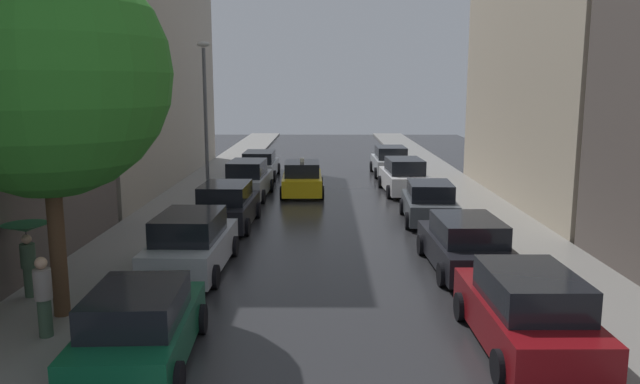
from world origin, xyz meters
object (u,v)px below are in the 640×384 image
(parked_car_left_second, at_px, (191,244))
(parked_car_right_nearest, at_px, (527,312))
(parked_car_right_fourth, at_px, (404,177))
(parked_car_left_third, at_px, (227,206))
(parked_car_right_second, at_px, (466,245))
(taxi_midroad, at_px, (302,179))
(parked_car_right_third, at_px, (429,203))
(parked_car_right_fifth, at_px, (390,162))
(parked_car_left_fifth, at_px, (260,165))
(lamp_post_left, at_px, (205,110))
(parked_car_left_fourth, at_px, (248,180))
(street_tree_left, at_px, (44,73))
(pedestrian_near_tree, at_px, (43,295))
(pedestrian_foreground, at_px, (27,242))
(parked_car_left_nearest, at_px, (140,328))

(parked_car_left_second, xyz_separation_m, parked_car_right_nearest, (7.89, -5.25, -0.02))
(parked_car_left_second, xyz_separation_m, parked_car_right_fourth, (7.73, 13.04, -0.00))
(parked_car_left_second, bearing_deg, parked_car_left_third, 0.18)
(parked_car_right_fourth, bearing_deg, parked_car_right_second, 178.13)
(parked_car_left_third, bearing_deg, taxi_midroad, -18.99)
(parked_car_right_third, relative_size, parked_car_right_fifth, 0.93)
(parked_car_left_fifth, bearing_deg, lamp_post_left, 167.53)
(parked_car_left_second, xyz_separation_m, parked_car_right_fifth, (7.71, 19.22, -0.01))
(parked_car_left_third, relative_size, parked_car_right_fourth, 0.96)
(parked_car_left_third, relative_size, parked_car_left_fourth, 0.96)
(parked_car_right_third, height_order, street_tree_left, street_tree_left)
(parked_car_right_fourth, distance_m, lamp_post_left, 10.14)
(parked_car_left_second, distance_m, parked_car_right_second, 7.90)
(parked_car_right_fifth, bearing_deg, pedestrian_near_tree, 157.32)
(parked_car_left_second, distance_m, parked_car_left_fifth, 18.00)
(pedestrian_near_tree, distance_m, street_tree_left, 4.67)
(parked_car_left_third, xyz_separation_m, parked_car_right_third, (7.79, 0.88, -0.04))
(parked_car_left_third, height_order, lamp_post_left, lamp_post_left)
(parked_car_right_fifth, distance_m, taxi_midroad, 8.28)
(parked_car_right_fifth, bearing_deg, parked_car_right_fourth, 179.28)
(taxi_midroad, height_order, street_tree_left, street_tree_left)
(parked_car_right_fifth, height_order, pedestrian_foreground, pedestrian_foreground)
(taxi_midroad, bearing_deg, street_tree_left, 161.92)
(parked_car_right_third, bearing_deg, pedestrian_foreground, 131.48)
(parked_car_right_third, xyz_separation_m, parked_car_right_fourth, (-0.17, 6.51, 0.06))
(parked_car_right_fifth, xyz_separation_m, taxi_midroad, (-4.99, -6.61, -0.04))
(parked_car_right_nearest, relative_size, lamp_post_left, 0.66)
(parked_car_left_fourth, relative_size, parked_car_left_fifth, 0.99)
(parked_car_right_third, height_order, lamp_post_left, lamp_post_left)
(parked_car_right_fifth, bearing_deg, parked_car_left_nearest, 162.67)
(parked_car_left_second, distance_m, parked_car_left_third, 5.66)
(parked_car_right_fifth, relative_size, lamp_post_left, 0.63)
(parked_car_right_fifth, bearing_deg, parked_car_right_second, 179.67)
(pedestrian_foreground, relative_size, pedestrian_near_tree, 1.08)
(parked_car_left_fifth, bearing_deg, parked_car_left_fourth, -178.88)
(parked_car_left_second, xyz_separation_m, parked_car_left_fourth, (0.18, 11.77, 0.02))
(parked_car_left_fifth, xyz_separation_m, parked_car_right_fourth, (7.64, -4.96, 0.08))
(parked_car_right_fifth, xyz_separation_m, pedestrian_near_tree, (-9.69, -24.24, 0.24))
(parked_car_right_third, relative_size, street_tree_left, 0.51)
(parked_car_left_third, bearing_deg, parked_car_right_second, -123.38)
(parked_car_right_second, height_order, taxi_midroad, taxi_midroad)
(parked_car_left_third, relative_size, parked_car_right_nearest, 0.97)
(parked_car_left_nearest, bearing_deg, parked_car_left_fifth, -2.17)
(pedestrian_near_tree, bearing_deg, parked_car_left_third, -7.95)
(parked_car_left_fifth, xyz_separation_m, parked_car_right_nearest, (7.80, -23.26, 0.06))
(parked_car_left_fifth, height_order, parked_car_right_fourth, parked_car_right_fourth)
(pedestrian_foreground, bearing_deg, parked_car_left_second, -159.21)
(parked_car_left_second, height_order, parked_car_left_third, parked_car_left_second)
(parked_car_right_nearest, distance_m, pedestrian_near_tree, 9.87)
(parked_car_left_nearest, height_order, pedestrian_near_tree, pedestrian_near_tree)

